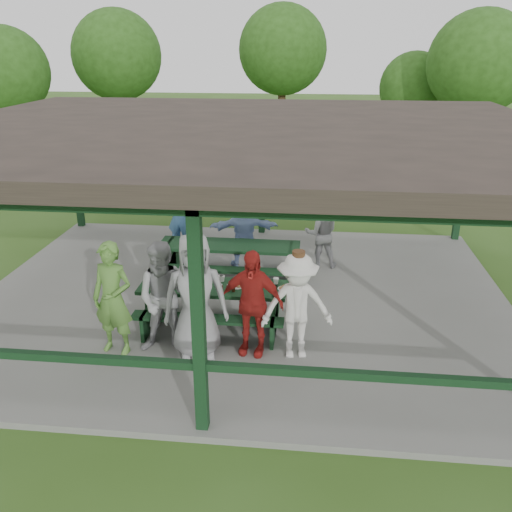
# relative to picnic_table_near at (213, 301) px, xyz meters

# --- Properties ---
(ground) EXTENTS (90.00, 90.00, 0.00)m
(ground) POSITION_rel_picnic_table_near_xyz_m (0.33, 1.20, -0.57)
(ground) COLOR #33551A
(ground) RESTS_ON ground
(concrete_slab) EXTENTS (10.00, 8.00, 0.10)m
(concrete_slab) POSITION_rel_picnic_table_near_xyz_m (0.33, 1.20, -0.52)
(concrete_slab) COLOR slate
(concrete_slab) RESTS_ON ground
(pavilion_structure) EXTENTS (10.60, 8.60, 3.24)m
(pavilion_structure) POSITION_rel_picnic_table_near_xyz_m (0.33, 1.20, 2.60)
(pavilion_structure) COLOR black
(pavilion_structure) RESTS_ON concrete_slab
(picnic_table_near) EXTENTS (2.45, 1.39, 0.75)m
(picnic_table_near) POSITION_rel_picnic_table_near_xyz_m (0.00, 0.00, 0.00)
(picnic_table_near) COLOR black
(picnic_table_near) RESTS_ON concrete_slab
(picnic_table_far) EXTENTS (2.83, 1.39, 0.75)m
(picnic_table_far) POSITION_rel_picnic_table_near_xyz_m (-0.03, 2.00, 0.01)
(picnic_table_far) COLOR black
(picnic_table_far) RESTS_ON concrete_slab
(table_setting) EXTENTS (2.45, 0.45, 0.10)m
(table_setting) POSITION_rel_picnic_table_near_xyz_m (0.04, 0.03, 0.31)
(table_setting) COLOR white
(table_setting) RESTS_ON picnic_table_near
(contestant_green) EXTENTS (0.73, 0.55, 1.80)m
(contestant_green) POSITION_rel_picnic_table_near_xyz_m (-1.36, -0.95, 0.43)
(contestant_green) COLOR #588E38
(contestant_green) RESTS_ON concrete_slab
(contestant_grey_left) EXTENTS (0.92, 0.74, 1.80)m
(contestant_grey_left) POSITION_rel_picnic_table_near_xyz_m (-0.57, -0.86, 0.43)
(contestant_grey_left) COLOR #98979A
(contestant_grey_left) RESTS_ON concrete_slab
(contestant_grey_mid) EXTENTS (1.09, 0.85, 1.97)m
(contestant_grey_mid) POSITION_rel_picnic_table_near_xyz_m (-0.09, -0.91, 0.52)
(contestant_grey_mid) COLOR gray
(contestant_grey_mid) RESTS_ON concrete_slab
(contestant_red) EXTENTS (1.05, 0.56, 1.70)m
(contestant_red) POSITION_rel_picnic_table_near_xyz_m (0.74, -0.75, 0.38)
(contestant_red) COLOR #A7211C
(contestant_red) RESTS_ON concrete_slab
(contestant_white_fedora) EXTENTS (1.17, 0.79, 1.73)m
(contestant_white_fedora) POSITION_rel_picnic_table_near_xyz_m (1.43, -0.78, 0.37)
(contestant_white_fedora) COLOR silver
(contestant_white_fedora) RESTS_ON concrete_slab
(spectator_lblue) EXTENTS (1.53, 0.71, 1.59)m
(spectator_lblue) POSITION_rel_picnic_table_near_xyz_m (0.17, 2.75, 0.33)
(spectator_lblue) COLOR #8CA7D9
(spectator_lblue) RESTS_ON concrete_slab
(spectator_blue) EXTENTS (0.65, 0.46, 1.68)m
(spectator_blue) POSITION_rel_picnic_table_near_xyz_m (-1.39, 3.46, 0.37)
(spectator_blue) COLOR #4478B3
(spectator_blue) RESTS_ON concrete_slab
(spectator_grey) EXTENTS (0.76, 0.61, 1.48)m
(spectator_grey) POSITION_rel_picnic_table_near_xyz_m (1.81, 2.89, 0.27)
(spectator_grey) COLOR gray
(spectator_grey) RESTS_ON concrete_slab
(pickup_truck) EXTENTS (5.97, 3.60, 1.55)m
(pickup_truck) POSITION_rel_picnic_table_near_xyz_m (1.04, 11.02, 0.20)
(pickup_truck) COLOR silver
(pickup_truck) RESTS_ON ground
(farm_trailer) EXTENTS (3.72, 2.26, 1.30)m
(farm_trailer) POSITION_rel_picnic_table_near_xyz_m (-2.00, 9.43, 0.07)
(farm_trailer) COLOR #1C4C9A
(farm_trailer) RESTS_ON ground
(tree_far_left) EXTENTS (3.86, 3.86, 6.03)m
(tree_far_left) POSITION_rel_picnic_table_near_xyz_m (-7.15, 16.28, 3.52)
(tree_far_left) COLOR #301D13
(tree_far_left) RESTS_ON ground
(tree_left) EXTENTS (4.05, 4.05, 6.33)m
(tree_left) POSITION_rel_picnic_table_near_xyz_m (-0.05, 18.49, 3.72)
(tree_left) COLOR #301D13
(tree_left) RESTS_ON ground
(tree_mid) EXTENTS (2.77, 2.77, 4.33)m
(tree_mid) POSITION_rel_picnic_table_near_xyz_m (5.49, 15.29, 2.35)
(tree_mid) COLOR #301D13
(tree_mid) RESTS_ON ground
(tree_right) EXTENTS (3.71, 3.71, 5.79)m
(tree_right) POSITION_rel_picnic_table_near_xyz_m (7.35, 13.25, 3.35)
(tree_right) COLOR #301D13
(tree_right) RESTS_ON ground
(tree_edge_left) EXTENTS (3.37, 3.37, 5.27)m
(tree_edge_left) POSITION_rel_picnic_table_near_xyz_m (-10.23, 12.41, 2.99)
(tree_edge_left) COLOR #301D13
(tree_edge_left) RESTS_ON ground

